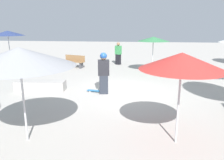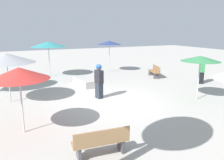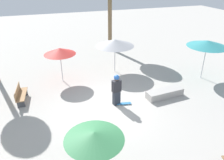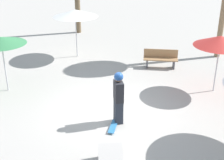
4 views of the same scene
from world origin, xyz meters
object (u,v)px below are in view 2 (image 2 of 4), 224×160
(shade_umbrella_green, at_px, (200,59))
(shade_umbrella_teal, at_px, (48,44))
(bystander_watching, at_px, (202,71))
(skater_main, at_px, (99,80))
(shade_umbrella_grey, at_px, (6,58))
(bench_far, at_px, (154,71))
(concrete_ledge, at_px, (84,82))
(shade_umbrella_red, at_px, (19,73))
(bench_near, at_px, (101,142))
(shade_umbrella_navy, at_px, (109,43))
(skateboard, at_px, (99,95))

(shade_umbrella_green, distance_m, shade_umbrella_teal, 10.65)
(shade_umbrella_green, distance_m, bystander_watching, 3.87)
(skater_main, height_order, shade_umbrella_grey, shade_umbrella_grey)
(shade_umbrella_grey, bearing_deg, bench_far, 9.51)
(concrete_ledge, bearing_deg, shade_umbrella_green, -50.58)
(skater_main, height_order, bystander_watching, skater_main)
(shade_umbrella_red, bearing_deg, bench_far, 29.75)
(shade_umbrella_grey, bearing_deg, bench_near, -70.95)
(concrete_ledge, xyz_separation_m, bystander_watching, (7.13, -2.90, 0.61))
(shade_umbrella_red, height_order, bystander_watching, shade_umbrella_red)
(shade_umbrella_navy, bearing_deg, skateboard, -119.45)
(skater_main, xyz_separation_m, shade_umbrella_teal, (-1.30, 6.63, 1.46))
(shade_umbrella_green, xyz_separation_m, bystander_watching, (2.81, 2.36, -1.25))
(bench_far, bearing_deg, bystander_watching, -133.74)
(skateboard, relative_size, shade_umbrella_red, 0.36)
(skateboard, height_order, shade_umbrella_red, shade_umbrella_red)
(skateboard, bearing_deg, shade_umbrella_grey, 87.72)
(shade_umbrella_green, bearing_deg, skater_main, 152.50)
(skateboard, relative_size, shade_umbrella_green, 0.37)
(shade_umbrella_navy, bearing_deg, shade_umbrella_teal, 176.76)
(concrete_ledge, xyz_separation_m, shade_umbrella_red, (-3.96, -5.38, 1.86))
(shade_umbrella_teal, distance_m, bystander_watching, 10.93)
(shade_umbrella_navy, bearing_deg, bench_far, -57.16)
(concrete_ledge, xyz_separation_m, bench_near, (-2.12, -7.90, 0.21))
(shade_umbrella_grey, bearing_deg, shade_umbrella_red, -84.82)
(bystander_watching, bearing_deg, shade_umbrella_red, 133.24)
(shade_umbrella_green, height_order, shade_umbrella_navy, shade_umbrella_navy)
(bench_far, bearing_deg, shade_umbrella_teal, 81.01)
(skateboard, xyz_separation_m, bench_far, (5.54, 2.62, 0.37))
(bench_far, height_order, shade_umbrella_grey, shade_umbrella_grey)
(skater_main, bearing_deg, bystander_watching, -101.14)
(bench_far, height_order, shade_umbrella_green, shade_umbrella_green)
(shade_umbrella_navy, xyz_separation_m, bystander_watching, (3.73, -6.32, -1.59))
(skateboard, relative_size, shade_umbrella_teal, 0.31)
(concrete_ledge, distance_m, shade_umbrella_teal, 4.54)
(shade_umbrella_grey, bearing_deg, shade_umbrella_navy, 33.07)
(shade_umbrella_red, bearing_deg, shade_umbrella_teal, 74.50)
(bench_far, xyz_separation_m, shade_umbrella_green, (-1.25, -5.32, 1.66))
(bench_near, xyz_separation_m, bystander_watching, (9.25, 5.00, 0.40))
(bench_near, relative_size, shade_umbrella_navy, 0.64)
(skateboard, xyz_separation_m, shade_umbrella_green, (4.29, -2.70, 2.02))
(skater_main, xyz_separation_m, shade_umbrella_grey, (-4.16, 1.34, 1.20))
(shade_umbrella_grey, xyz_separation_m, bystander_watching, (11.42, -1.31, -1.34))
(skater_main, relative_size, bench_near, 1.09)
(skateboard, distance_m, shade_umbrella_red, 5.28)
(bench_near, bearing_deg, skateboard, 73.57)
(bench_near, height_order, shade_umbrella_teal, shade_umbrella_teal)
(bench_near, distance_m, bench_far, 11.06)
(shade_umbrella_navy, bearing_deg, shade_umbrella_green, -83.93)
(shade_umbrella_grey, bearing_deg, skater_main, -17.90)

